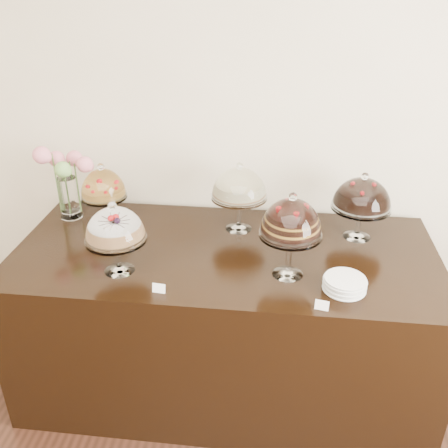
# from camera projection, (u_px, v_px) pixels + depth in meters

# --- Properties ---
(wall_back) EXTENTS (5.00, 0.04, 3.00)m
(wall_back) POSITION_uv_depth(u_px,v_px,m) (239.00, 109.00, 2.80)
(wall_back) COLOR beige
(wall_back) RESTS_ON ground
(display_counter) EXTENTS (2.20, 1.00, 0.90)m
(display_counter) POSITION_uv_depth(u_px,v_px,m) (225.00, 319.00, 2.81)
(display_counter) COLOR black
(display_counter) RESTS_ON ground
(cake_stand_sugar_sponge) EXTENTS (0.29, 0.29, 0.37)m
(cake_stand_sugar_sponge) POSITION_uv_depth(u_px,v_px,m) (115.00, 228.00, 2.32)
(cake_stand_sugar_sponge) COLOR white
(cake_stand_sugar_sponge) RESTS_ON display_counter
(cake_stand_choco_layer) EXTENTS (0.29, 0.29, 0.43)m
(cake_stand_choco_layer) POSITION_uv_depth(u_px,v_px,m) (291.00, 221.00, 2.27)
(cake_stand_choco_layer) COLOR white
(cake_stand_choco_layer) RESTS_ON display_counter
(cake_stand_cheesecake) EXTENTS (0.31, 0.31, 0.39)m
(cake_stand_cheesecake) POSITION_uv_depth(u_px,v_px,m) (239.00, 186.00, 2.69)
(cake_stand_cheesecake) COLOR white
(cake_stand_cheesecake) RESTS_ON display_counter
(cake_stand_dark_choco) EXTENTS (0.32, 0.32, 0.37)m
(cake_stand_dark_choco) POSITION_uv_depth(u_px,v_px,m) (362.00, 196.00, 2.62)
(cake_stand_dark_choco) COLOR white
(cake_stand_dark_choco) RESTS_ON display_counter
(cake_stand_fruit_tart) EXTENTS (0.26, 0.26, 0.35)m
(cake_stand_fruit_tart) POSITION_uv_depth(u_px,v_px,m) (103.00, 186.00, 2.81)
(cake_stand_fruit_tart) COLOR white
(cake_stand_fruit_tart) RESTS_ON display_counter
(flower_vase) EXTENTS (0.32, 0.27, 0.45)m
(flower_vase) POSITION_uv_depth(u_px,v_px,m) (66.00, 177.00, 2.83)
(flower_vase) COLOR white
(flower_vase) RESTS_ON display_counter
(plate_stack) EXTENTS (0.19, 0.19, 0.06)m
(plate_stack) POSITION_uv_depth(u_px,v_px,m) (345.00, 284.00, 2.27)
(plate_stack) COLOR silver
(plate_stack) RESTS_ON display_counter
(price_card_left) EXTENTS (0.06, 0.02, 0.04)m
(price_card_left) POSITION_uv_depth(u_px,v_px,m) (159.00, 288.00, 2.26)
(price_card_left) COLOR white
(price_card_left) RESTS_ON display_counter
(price_card_right) EXTENTS (0.06, 0.03, 0.04)m
(price_card_right) POSITION_uv_depth(u_px,v_px,m) (322.00, 305.00, 2.15)
(price_card_right) COLOR white
(price_card_right) RESTS_ON display_counter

